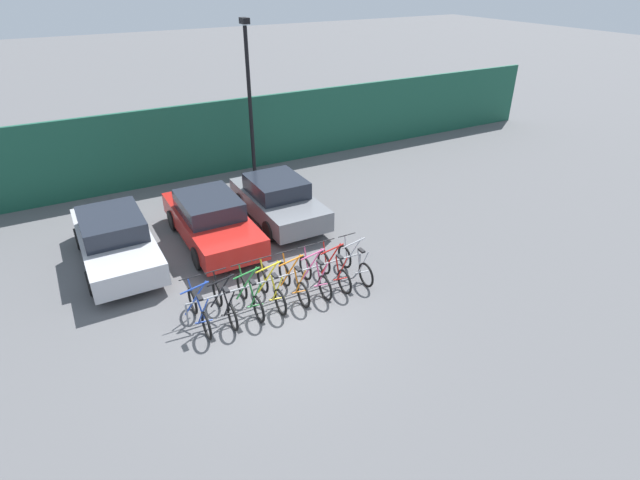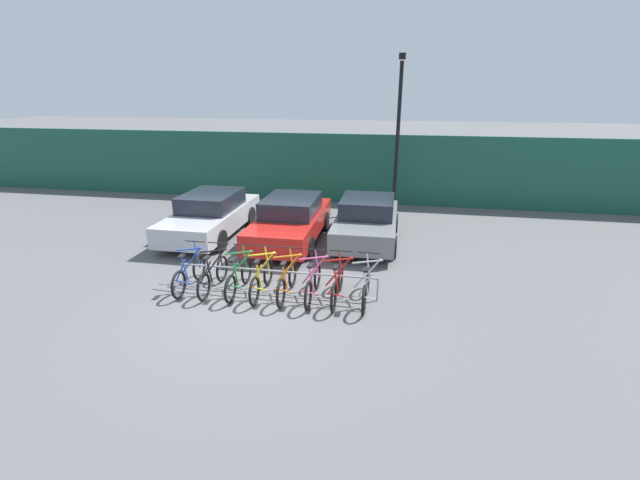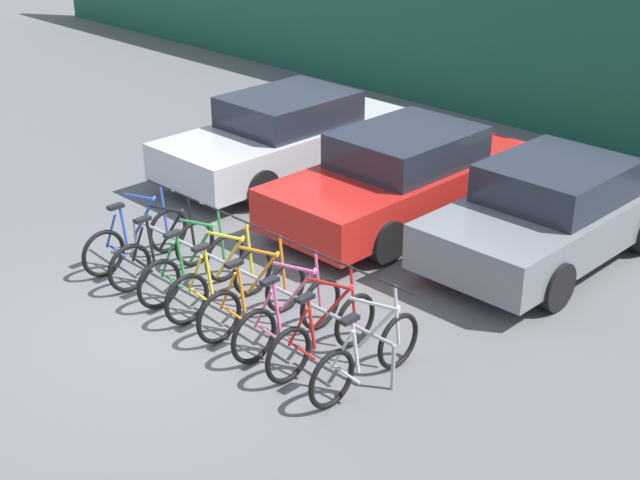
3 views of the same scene
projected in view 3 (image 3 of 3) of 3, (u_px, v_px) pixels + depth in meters
name	position (u px, v px, depth m)	size (l,w,h in m)	color
ground_plane	(182.00, 319.00, 10.88)	(120.00, 120.00, 0.00)	#59595B
hoarding_wall	(591.00, 70.00, 16.41)	(36.00, 0.16, 2.83)	#19513D
bike_rack	(246.00, 277.00, 10.82)	(4.76, 0.04, 0.57)	gray
bicycle_blue	(137.00, 238.00, 12.13)	(0.68, 1.71, 1.05)	black
bicycle_black	(163.00, 252.00, 11.74)	(0.68, 1.71, 1.05)	black
bicycle_green	(193.00, 267.00, 11.33)	(0.68, 1.71, 1.05)	black
bicycle_yellow	(221.00, 281.00, 10.98)	(0.68, 1.71, 1.05)	black
bicycle_orange	(253.00, 298.00, 10.59)	(0.68, 1.71, 1.05)	black
bicycle_pink	(288.00, 316.00, 10.20)	(0.68, 1.71, 1.05)	black
bicycle_red	(323.00, 333.00, 9.84)	(0.68, 1.71, 1.05)	black
bicycle_silver	(366.00, 356.00, 9.43)	(0.68, 1.71, 1.05)	black
car_silver	(286.00, 135.00, 15.21)	(1.91, 4.54, 1.40)	#B7B7BC
car_red	(402.00, 176.00, 13.42)	(1.91, 4.51, 1.40)	red
car_grey	(550.00, 212.00, 12.15)	(1.91, 4.05, 1.40)	slate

